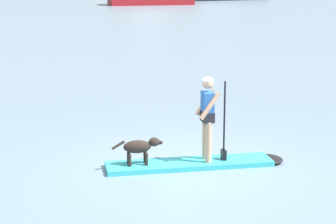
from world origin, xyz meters
name	(u,v)px	position (x,y,z in m)	size (l,w,h in m)	color
ground_plane	(189,166)	(0.00, 0.00, 0.00)	(400.00, 400.00, 0.00)	slate
paddleboard	(201,163)	(0.22, -0.06, 0.05)	(3.66, 1.55, 0.10)	#33B2BF
person_paddler	(208,113)	(0.36, -0.09, 1.07)	(0.66, 0.56, 1.69)	tan
dog	(140,147)	(-0.96, 0.25, 0.45)	(1.00, 0.36, 0.53)	#2D231E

